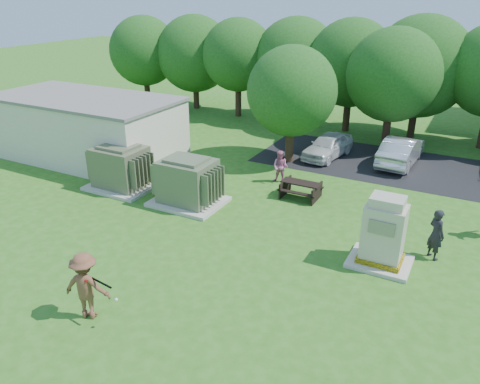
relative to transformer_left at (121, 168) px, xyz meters
The scene contains 15 objects.
ground 7.96m from the transformer_left, 34.70° to the right, with size 120.00×120.00×0.00m, color #2D6619.
service_building 5.19m from the transformer_left, 150.95° to the left, with size 10.00×5.00×3.20m, color beige.
service_building_roof 5.64m from the transformer_left, 150.95° to the left, with size 10.20×5.20×0.15m, color slate.
parking_strip 16.25m from the transformer_left, 33.69° to the left, with size 20.00×6.00×0.01m, color #232326.
transformer_left is the anchor object (origin of this frame).
transformer_right 3.70m from the transformer_left, ahead, with size 3.00×2.40×2.07m.
generator_cabinet 12.19m from the transformer_left, ahead, with size 2.04×1.67×2.49m.
picnic_table 8.30m from the transformer_left, 20.16° to the left, with size 1.73×1.29×0.74m.
batter 9.42m from the transformer_left, 54.54° to the right, with size 1.31×0.76×2.03m, color brown.
person_by_generator 13.67m from the transformer_left, ahead, with size 0.67×0.44×1.84m, color black.
person_at_picnic 7.45m from the transformer_left, 32.63° to the left, with size 0.77×0.60×1.59m, color #C76991.
car_white 11.18m from the transformer_left, 50.52° to the left, with size 1.55×3.85×1.31m, color silver.
car_silver_a 14.36m from the transformer_left, 40.93° to the left, with size 1.56×4.48×1.48m, color silver.
batting_equipment 9.81m from the transformer_left, 51.92° to the right, with size 1.19×0.26×0.41m.
tree_row 16.56m from the transformer_left, 59.50° to the left, with size 41.30×13.30×7.30m.
Camera 1 is at (7.83, -10.73, 8.63)m, focal length 35.00 mm.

